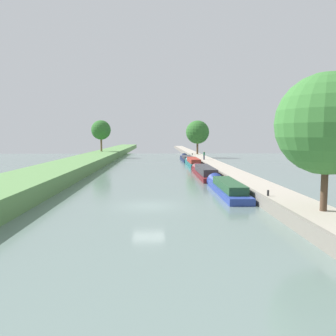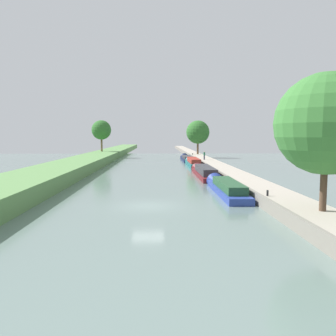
# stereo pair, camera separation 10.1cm
# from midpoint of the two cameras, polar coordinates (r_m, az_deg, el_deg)

# --- Properties ---
(ground_plane) EXTENTS (160.00, 160.00, 0.00)m
(ground_plane) POSITION_cam_midpoint_polar(r_m,az_deg,el_deg) (26.66, -3.42, -6.46)
(ground_plane) COLOR slate
(right_towpath) EXTENTS (3.21, 260.00, 0.92)m
(right_towpath) POSITION_cam_midpoint_polar(r_m,az_deg,el_deg) (28.28, 18.39, -5.09)
(right_towpath) COLOR #A89E8E
(right_towpath) RESTS_ON ground_plane
(stone_quay) EXTENTS (0.25, 260.00, 0.97)m
(stone_quay) POSITION_cam_midpoint_polar(r_m,az_deg,el_deg) (27.73, 15.02, -5.15)
(stone_quay) COLOR gray
(stone_quay) RESTS_ON ground_plane
(narrowboat_blue) EXTENTS (2.04, 12.70, 1.99)m
(narrowboat_blue) POSITION_cam_midpoint_polar(r_m,az_deg,el_deg) (33.25, 9.67, -3.23)
(narrowboat_blue) COLOR #283D93
(narrowboat_blue) RESTS_ON ground_plane
(narrowboat_maroon) EXTENTS (2.16, 14.60, 2.20)m
(narrowboat_maroon) POSITION_cam_midpoint_polar(r_m,az_deg,el_deg) (46.56, 6.03, -0.65)
(narrowboat_maroon) COLOR maroon
(narrowboat_maroon) RESTS_ON ground_plane
(narrowboat_teal) EXTENTS (1.98, 13.28, 2.10)m
(narrowboat_teal) POSITION_cam_midpoint_polar(r_m,az_deg,el_deg) (61.83, 4.17, 0.92)
(narrowboat_teal) COLOR #195B60
(narrowboat_teal) RESTS_ON ground_plane
(narrowboat_navy) EXTENTS (2.17, 13.88, 2.06)m
(narrowboat_navy) POSITION_cam_midpoint_polar(r_m,az_deg,el_deg) (75.93, 3.08, 1.62)
(narrowboat_navy) COLOR #141E42
(narrowboat_navy) RESTS_ON ground_plane
(tree_rightbank_near) EXTENTS (6.13, 6.13, 8.35)m
(tree_rightbank_near) POSITION_cam_midpoint_polar(r_m,az_deg,el_deg) (22.40, 25.22, 6.75)
(tree_rightbank_near) COLOR #4C3828
(tree_rightbank_near) RESTS_ON right_towpath
(tree_rightbank_midnear) EXTENTS (5.86, 5.86, 8.48)m
(tree_rightbank_midnear) POSITION_cam_midpoint_polar(r_m,az_deg,el_deg) (85.51, 4.99, 6.07)
(tree_rightbank_midnear) COLOR brown
(tree_rightbank_midnear) RESTS_ON right_towpath
(tree_leftbank_downstream) EXTENTS (4.89, 4.89, 7.85)m
(tree_leftbank_downstream) POSITION_cam_midpoint_polar(r_m,az_deg,el_deg) (86.65, -11.31, 6.33)
(tree_leftbank_downstream) COLOR brown
(tree_leftbank_downstream) RESTS_ON left_grassy_bank
(person_walking) EXTENTS (0.34, 0.34, 1.66)m
(person_walking) POSITION_cam_midpoint_polar(r_m,az_deg,el_deg) (65.52, 6.09, 2.17)
(person_walking) COLOR #282D42
(person_walking) RESTS_ON right_towpath
(mooring_bollard_near) EXTENTS (0.16, 0.16, 0.45)m
(mooring_bollard_near) POSITION_cam_midpoint_polar(r_m,az_deg,el_deg) (26.88, 16.49, -4.09)
(mooring_bollard_near) COLOR black
(mooring_bollard_near) RESTS_ON right_towpath
(mooring_bollard_far) EXTENTS (0.16, 0.16, 0.45)m
(mooring_bollard_far) POSITION_cam_midpoint_polar(r_m,az_deg,el_deg) (81.52, 4.10, 2.37)
(mooring_bollard_far) COLOR black
(mooring_bollard_far) RESTS_ON right_towpath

